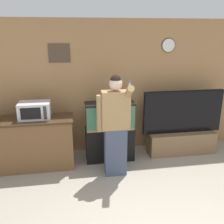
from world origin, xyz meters
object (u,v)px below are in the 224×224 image
object	(u,v)px
counter_island	(26,144)
tv_on_stand	(181,135)
microwave	(35,110)
person_standing	(115,125)
aquarium_on_stand	(110,132)

from	to	relation	value
counter_island	tv_on_stand	distance (m)	2.99
microwave	person_standing	xyz separation A→B (m)	(1.32, -0.51, -0.16)
tv_on_stand	person_standing	size ratio (longest dim) A/B	0.93
counter_island	microwave	distance (m)	0.64
counter_island	microwave	xyz separation A→B (m)	(0.20, 0.04, 0.60)
person_standing	counter_island	bearing A→B (deg)	162.83
microwave	aquarium_on_stand	size ratio (longest dim) A/B	0.47
aquarium_on_stand	counter_island	bearing A→B (deg)	-177.43
counter_island	tv_on_stand	world-z (taller)	tv_on_stand
aquarium_on_stand	tv_on_stand	world-z (taller)	tv_on_stand
counter_island	person_standing	size ratio (longest dim) A/B	0.98
tv_on_stand	counter_island	bearing A→B (deg)	-177.70
aquarium_on_stand	tv_on_stand	size ratio (longest dim) A/B	0.70
microwave	aquarium_on_stand	bearing A→B (deg)	1.35
tv_on_stand	microwave	bearing A→B (deg)	-178.30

